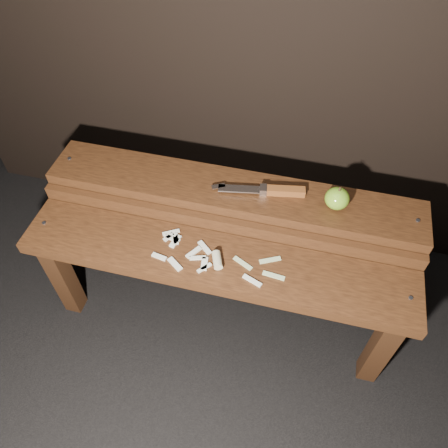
% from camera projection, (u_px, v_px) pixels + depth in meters
% --- Properties ---
extents(ground, '(60.00, 60.00, 0.00)m').
position_uv_depth(ground, '(220.00, 312.00, 1.65)').
color(ground, black).
extents(bench_front_tier, '(1.20, 0.20, 0.42)m').
position_uv_depth(bench_front_tier, '(214.00, 274.00, 1.34)').
color(bench_front_tier, black).
rests_on(bench_front_tier, ground).
extents(bench_rear_tier, '(1.20, 0.21, 0.50)m').
position_uv_depth(bench_rear_tier, '(232.00, 207.00, 1.43)').
color(bench_rear_tier, black).
rests_on(bench_rear_tier, ground).
extents(apple, '(0.07, 0.07, 0.08)m').
position_uv_depth(apple, '(337.00, 198.00, 1.29)').
color(apple, '#6E9C20').
rests_on(apple, bench_rear_tier).
extents(knife, '(0.29, 0.08, 0.03)m').
position_uv_depth(knife, '(274.00, 191.00, 1.34)').
color(knife, brown).
rests_on(knife, bench_rear_tier).
extents(apple_scraps, '(0.40, 0.15, 0.03)m').
position_uv_depth(apple_scraps, '(207.00, 257.00, 1.29)').
color(apple_scraps, beige).
rests_on(apple_scraps, bench_front_tier).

